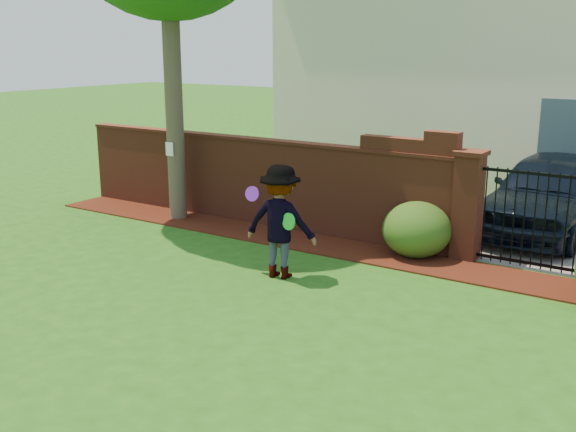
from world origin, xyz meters
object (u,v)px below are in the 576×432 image
Objects in this scene: man at (279,222)px; frisbee_purple at (252,194)px; car at (545,195)px; frisbee_green at (289,221)px.

man is 7.51× the size of frisbee_purple.
car is 5.63m from frisbee_green.
car reaches higher than frisbee_green.
frisbee_purple is at bearing -121.04° from car.
man reaches higher than frisbee_green.
man is (-2.88, -4.85, 0.12)m from car.
frisbee_green is at bearing -2.37° from frisbee_purple.
car is 19.07× the size of frisbee_purple.
man is at bearing 152.47° from frisbee_green.
car is at bearing 56.23° from frisbee_purple.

